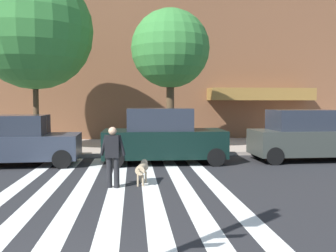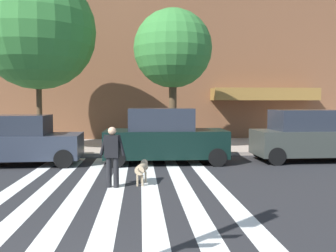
{
  "view_description": "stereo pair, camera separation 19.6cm",
  "coord_description": "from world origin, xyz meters",
  "views": [
    {
      "loc": [
        1.43,
        -3.58,
        2.3
      ],
      "look_at": [
        2.44,
        6.88,
        1.6
      ],
      "focal_mm": 38.69,
      "sensor_mm": 36.0,
      "label": 1
    },
    {
      "loc": [
        1.63,
        -3.6,
        2.3
      ],
      "look_at": [
        2.44,
        6.88,
        1.6
      ],
      "focal_mm": 38.69,
      "sensor_mm": 36.0,
      "label": 2
    }
  ],
  "objects": [
    {
      "name": "sidewalk_far",
      "position": [
        0.0,
        14.55,
        0.07
      ],
      "size": [
        80.0,
        6.0,
        0.15
      ],
      "primitive_type": "cube",
      "color": "#A09286",
      "rests_on": "ground_plane"
    },
    {
      "name": "parked_car_fourth_in_line",
      "position": [
        8.21,
        9.96,
        0.97
      ],
      "size": [
        4.4,
        1.95,
        2.0
      ],
      "color": "#343833",
      "rests_on": "ground_plane"
    },
    {
      "name": "parked_car_behind_first",
      "position": [
        -2.76,
        9.96,
        0.88
      ],
      "size": [
        4.32,
        2.14,
        1.83
      ],
      "color": "#2A303D",
      "rests_on": "ground_plane"
    },
    {
      "name": "dog_on_leash",
      "position": [
        1.67,
        6.46,
        0.44
      ],
      "size": [
        0.39,
        1.04,
        0.65
      ],
      "color": "tan",
      "rests_on": "ground_plane"
    },
    {
      "name": "parked_car_third_in_line",
      "position": [
        2.53,
        9.96,
        0.98
      ],
      "size": [
        4.56,
        2.07,
        2.07
      ],
      "color": "black",
      "rests_on": "ground_plane"
    },
    {
      "name": "ground_plane",
      "position": [
        0.0,
        5.77,
        0.0
      ],
      "size": [
        160.0,
        160.0,
        0.0
      ],
      "primitive_type": "plane",
      "color": "#232326"
    },
    {
      "name": "crosswalk_stripes",
      "position": [
        0.97,
        5.77,
        0.0
      ],
      "size": [
        5.85,
        10.95,
        0.01
      ],
      "color": "silver",
      "rests_on": "ground_plane"
    },
    {
      "name": "pedestrian_dog_walker",
      "position": [
        0.88,
        6.11,
        0.93
      ],
      "size": [
        0.71,
        0.31,
        1.64
      ],
      "color": "black",
      "rests_on": "ground_plane"
    },
    {
      "name": "street_tree_nearest",
      "position": [
        -2.88,
        13.02,
        5.42
      ],
      "size": [
        5.14,
        5.14,
        7.84
      ],
      "color": "#4C3823",
      "rests_on": "sidewalk_far"
    },
    {
      "name": "street_tree_middle",
      "position": [
        3.11,
        12.8,
        4.68
      ],
      "size": [
        3.53,
        3.53,
        6.32
      ],
      "color": "#4C3823",
      "rests_on": "sidewalk_far"
    }
  ]
}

